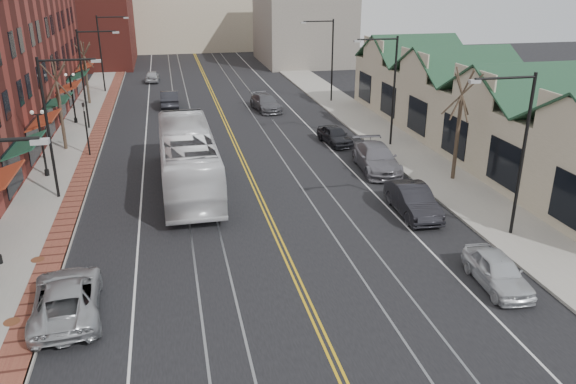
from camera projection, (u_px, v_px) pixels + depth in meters
name	position (u px, v px, depth m)	size (l,w,h in m)	color
ground	(322.00, 334.00, 20.52)	(160.00, 160.00, 0.00)	black
sidewalk_left	(61.00, 176.00, 36.32)	(4.00, 120.00, 0.15)	gray
sidewalk_right	(407.00, 152.00, 41.06)	(4.00, 120.00, 0.15)	gray
building_right	(485.00, 118.00, 41.43)	(8.00, 36.00, 4.60)	#B5AA8B
backdrop_left	(79.00, 13.00, 78.50)	(14.00, 18.00, 14.00)	maroon
backdrop_mid	(190.00, 22.00, 96.22)	(22.00, 14.00, 9.00)	#B5AA8B
backdrop_right	(303.00, 24.00, 80.62)	(12.00, 16.00, 11.00)	slate
streetlight_l_1	(54.00, 114.00, 31.06)	(3.33, 0.25, 8.00)	black
streetlight_l_2	(87.00, 69.00, 45.62)	(3.33, 0.25, 8.00)	black
streetlight_l_3	(104.00, 46.00, 60.18)	(3.33, 0.25, 8.00)	black
streetlight_r_0	(517.00, 140.00, 26.33)	(3.33, 0.25, 8.00)	black
streetlight_r_1	(389.00, 80.00, 40.88)	(3.33, 0.25, 8.00)	black
streetlight_r_2	(328.00, 52.00, 55.44)	(3.33, 0.25, 8.00)	black
lamppost_l_2	(42.00, 145.00, 35.39)	(0.84, 0.28, 4.27)	black
lamppost_l_3	(73.00, 99.00, 48.13)	(0.84, 0.28, 4.27)	black
tree_left_near	(59.00, 104.00, 40.43)	(1.78, 1.37, 6.48)	#382B21
tree_left_far	(86.00, 72.00, 55.07)	(1.66, 1.28, 6.02)	#382B21
tree_right_mid	(459.00, 123.00, 34.36)	(1.90, 1.46, 6.93)	#382B21
manhole_mid	(12.00, 322.00, 20.98)	(0.60, 0.60, 0.02)	#592D19
manhole_far	(38.00, 260.00, 25.53)	(0.60, 0.60, 0.02)	#592D19
traffic_signal	(86.00, 125.00, 39.41)	(0.18, 0.15, 3.80)	black
transit_bus	(188.00, 158.00, 33.92)	(3.13, 13.37, 3.72)	white
parked_suv	(67.00, 297.00, 21.47)	(2.47, 5.35, 1.49)	#A9ACB1
parked_car_a	(497.00, 271.00, 23.47)	(1.65, 4.10, 1.40)	silver
parked_car_b	(413.00, 200.00, 30.45)	(1.70, 4.88, 1.61)	black
parked_car_c	(376.00, 158.00, 37.26)	(2.37, 5.83, 1.69)	slate
parked_car_d	(335.00, 135.00, 43.03)	(1.65, 4.11, 1.40)	black
distant_car_left	(169.00, 99.00, 55.04)	(1.68, 4.82, 1.59)	black
distant_car_right	(266.00, 103.00, 53.52)	(2.10, 5.16, 1.50)	#595A60
distant_car_far	(152.00, 76.00, 67.62)	(1.60, 3.99, 1.36)	#ABAEB3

